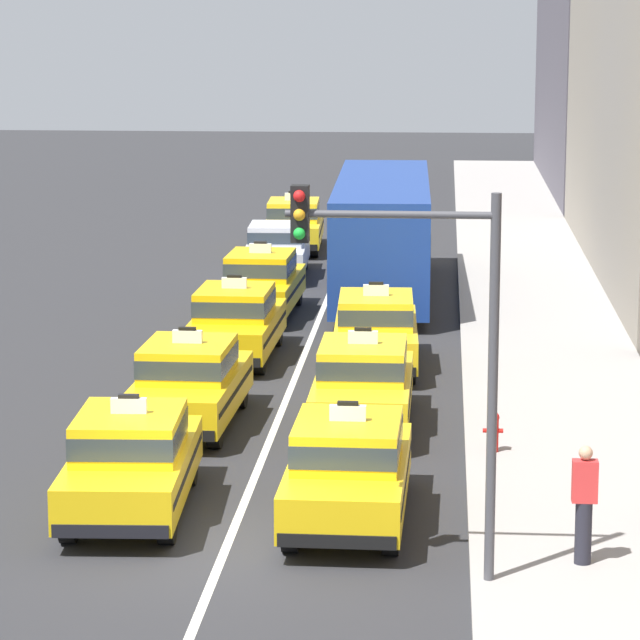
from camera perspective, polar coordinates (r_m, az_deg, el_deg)
ground_plane at (r=24.61m, az=-3.30°, el=-7.94°), size 160.00×160.00×0.00m
lane_stripe_left_right at (r=43.92m, az=0.16°, el=0.51°), size 0.14×80.00×0.01m
sidewalk_curb at (r=38.96m, az=7.85°, el=-0.83°), size 4.00×90.00×0.15m
taxi_left_nearest at (r=26.16m, az=-6.57°, el=-4.83°), size 2.01×4.64×1.96m
taxi_left_second at (r=31.32m, az=-4.56°, el=-2.15°), size 1.93×4.60×1.96m
taxi_left_third at (r=37.18m, az=-2.95°, el=-0.05°), size 1.90×4.59×1.96m
taxi_left_fourth at (r=42.37m, az=-2.06°, el=1.32°), size 1.93×4.60×1.96m
sedan_left_fifth at (r=48.43m, az=-1.51°, el=2.50°), size 1.92×4.36×1.58m
taxi_left_sixth at (r=53.63m, az=-0.92°, el=3.36°), size 1.98×4.62×1.96m
taxi_right_nearest at (r=25.55m, az=0.98°, el=-5.15°), size 1.88×4.58×1.96m
taxi_right_second at (r=31.18m, az=1.50°, el=-2.18°), size 1.84×4.57×1.96m
taxi_right_third at (r=36.22m, az=1.95°, el=-0.33°), size 1.97×4.62×1.96m
bus_right_fourth at (r=45.24m, az=2.18°, el=3.14°), size 2.75×11.25×3.22m
pedestrian_near_crosswalk at (r=23.55m, az=9.15°, el=-6.32°), size 0.36×0.24×1.72m
fire_hydrant at (r=29.23m, az=6.02°, el=-3.80°), size 0.36×0.22×0.73m
traffic_light_pole at (r=22.03m, az=3.55°, el=0.11°), size 2.87×0.33×5.58m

